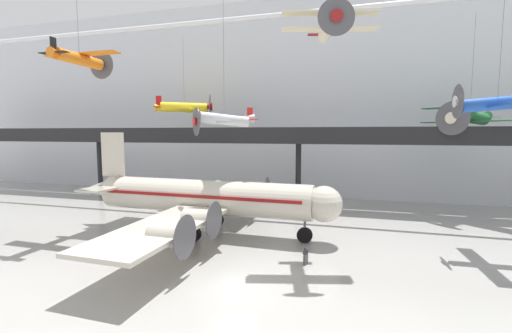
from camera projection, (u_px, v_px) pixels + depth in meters
The scene contains 12 objects.
ground_plane at pixel (234, 287), 20.55m from camera, with size 260.00×260.00×0.00m, color #9E9B96.
hangar_back_wall at pixel (307, 99), 49.69m from camera, with size 140.00×3.00×28.15m.
mezzanine_walkway at pixel (297, 141), 42.22m from camera, with size 110.00×3.20×9.88m.
ceiling_truss_beam at pixel (295, 14), 38.12m from camera, with size 120.00×0.60×0.60m.
airliner_silver_main at pixel (202, 197), 31.23m from camera, with size 25.43×28.79×9.25m.
suspended_plane_silver_racer at pixel (224, 120), 30.37m from camera, with size 5.75×5.96×12.90m.
suspended_plane_yellow_lowwing at pixel (184, 108), 46.20m from camera, with size 7.97×9.39×10.90m.
suspended_plane_orange_highwing at pixel (80, 59), 29.38m from camera, with size 7.19×5.85×7.85m.
suspended_plane_green_biplane at pixel (470, 116), 37.14m from camera, with size 8.54×8.28×12.91m.
suspended_plane_blue_trainer at pixel (497, 104), 25.03m from camera, with size 5.92×7.25×11.61m.
suspended_plane_cream_biplane at pixel (329, 24), 23.75m from camera, with size 6.63×5.54×6.86m.
info_sign_pedestal at pixel (306, 258), 23.95m from camera, with size 0.36×0.72×1.24m.
Camera 1 is at (6.66, -18.62, 9.23)m, focal length 24.00 mm.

